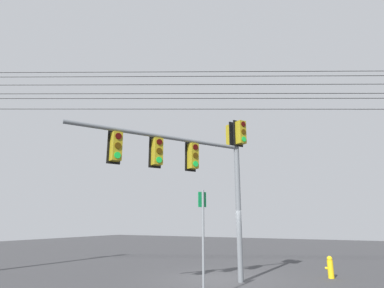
# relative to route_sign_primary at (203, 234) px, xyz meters

# --- Properties ---
(ground_plane) EXTENTS (60.00, 60.00, 0.00)m
(ground_plane) POSITION_rel_route_sign_primary_xyz_m (-0.84, 3.43, -1.77)
(ground_plane) COLOR #38383A
(signal_mast_assembly) EXTENTS (3.83, 5.91, 5.98)m
(signal_mast_assembly) POSITION_rel_route_sign_primary_xyz_m (-0.87, 1.67, 2.53)
(signal_mast_assembly) COLOR slate
(signal_mast_assembly) RESTS_ON ground
(route_sign_primary) EXTENTS (0.16, 0.23, 2.99)m
(route_sign_primary) POSITION_rel_route_sign_primary_xyz_m (0.00, 0.00, 0.00)
(route_sign_primary) COLOR slate
(route_sign_primary) RESTS_ON ground
(fire_hydrant) EXTENTS (0.30, 0.22, 0.81)m
(fire_hydrant) POSITION_rel_route_sign_primary_xyz_m (2.81, 5.43, -1.36)
(fire_hydrant) COLOR yellow
(fire_hydrant) RESTS_ON ground
(overhead_wire_span) EXTENTS (23.61, 11.03, 2.05)m
(overhead_wire_span) POSITION_rel_route_sign_primary_xyz_m (1.08, 3.61, 5.61)
(overhead_wire_span) COLOR black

